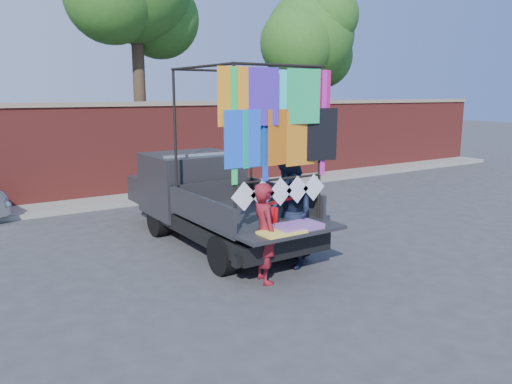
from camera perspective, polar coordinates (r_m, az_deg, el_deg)
ground at (r=8.30m, az=1.31°, el=-8.69°), size 90.00×90.00×0.00m
brick_wall at (r=14.22m, az=-14.98°, el=4.74°), size 30.00×0.45×2.61m
curb at (r=13.75m, az=-13.78°, el=-0.75°), size 30.00×1.20×0.12m
tree_right at (r=18.93m, az=6.36°, el=16.94°), size 4.20×3.30×6.62m
pickup_truck at (r=9.90m, az=-5.95°, el=-0.53°), size 2.06×5.17×3.25m
woman at (r=7.50m, az=1.00°, el=-4.71°), size 0.47×0.62×1.53m
man at (r=8.17m, az=3.90°, el=-2.54°), size 0.70×0.88×1.78m
streamer_bundle at (r=7.72m, az=1.95°, el=-2.56°), size 0.92×0.30×0.65m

